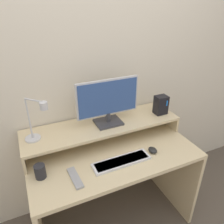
{
  "coord_description": "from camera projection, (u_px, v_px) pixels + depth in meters",
  "views": [
    {
      "loc": [
        -0.55,
        -0.88,
        1.82
      ],
      "look_at": [
        0.02,
        0.38,
        1.09
      ],
      "focal_mm": 35.0,
      "sensor_mm": 36.0,
      "label": 1
    }
  ],
  "objects": [
    {
      "name": "desk_lamp",
      "position": [
        36.0,
        122.0,
        1.47
      ],
      "size": [
        0.18,
        0.19,
        0.32
      ],
      "color": "silver",
      "rests_on": "monitor_shelf"
    },
    {
      "name": "remote_control",
      "position": [
        75.0,
        178.0,
        1.41
      ],
      "size": [
        0.06,
        0.2,
        0.02
      ],
      "color": "#99999E",
      "rests_on": "desk"
    },
    {
      "name": "mug",
      "position": [
        40.0,
        171.0,
        1.41
      ],
      "size": [
        0.07,
        0.07,
        0.1
      ],
      "color": "#232328",
      "rests_on": "desk"
    },
    {
      "name": "wall_back",
      "position": [
        92.0,
        76.0,
        1.76
      ],
      "size": [
        6.0,
        0.05,
        2.5
      ],
      "color": "beige",
      "rests_on": "ground_plane"
    },
    {
      "name": "monitor",
      "position": [
        108.0,
        101.0,
        1.67
      ],
      "size": [
        0.5,
        0.17,
        0.37
      ],
      "color": "#38383D",
      "rests_on": "monitor_shelf"
    },
    {
      "name": "monitor_shelf",
      "position": [
        103.0,
        126.0,
        1.76
      ],
      "size": [
        1.27,
        0.35,
        0.14
      ],
      "color": "beige",
      "rests_on": "desk"
    },
    {
      "name": "router_dock",
      "position": [
        161.0,
        105.0,
        1.87
      ],
      "size": [
        0.1,
        0.09,
        0.16
      ],
      "color": "black",
      "rests_on": "monitor_shelf"
    },
    {
      "name": "mouse",
      "position": [
        153.0,
        150.0,
        1.65
      ],
      "size": [
        0.06,
        0.08,
        0.03
      ],
      "color": "black",
      "rests_on": "desk"
    },
    {
      "name": "keyboard",
      "position": [
        122.0,
        161.0,
        1.55
      ],
      "size": [
        0.43,
        0.12,
        0.02
      ],
      "color": "silver",
      "rests_on": "desk"
    },
    {
      "name": "desk",
      "position": [
        112.0,
        172.0,
        1.78
      ],
      "size": [
        1.27,
        0.7,
        0.77
      ],
      "color": "beige",
      "rests_on": "ground_plane"
    }
  ]
}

